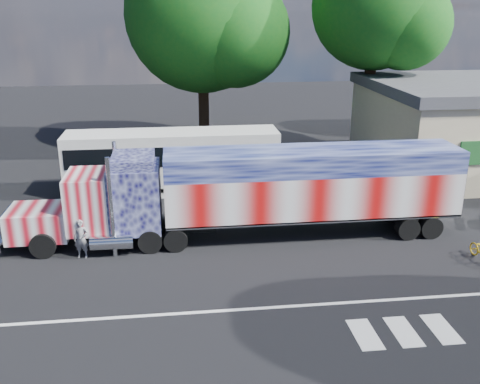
{
  "coord_description": "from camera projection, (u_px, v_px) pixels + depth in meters",
  "views": [
    {
      "loc": [
        -2.52,
        -17.85,
        9.24
      ],
      "look_at": [
        0.0,
        3.0,
        1.9
      ],
      "focal_mm": 40.0,
      "sensor_mm": 36.0,
      "label": 1
    }
  ],
  "objects": [
    {
      "name": "lane_markings",
      "position": [
        320.0,
        318.0,
        16.72
      ],
      "size": [
        30.0,
        2.67,
        0.01
      ],
      "color": "silver",
      "rests_on": "ground"
    },
    {
      "name": "coach_bus",
      "position": [
        173.0,
        161.0,
        27.67
      ],
      "size": [
        10.89,
        2.54,
        3.17
      ],
      "color": "silver",
      "rests_on": "ground"
    },
    {
      "name": "ground",
      "position": [
        250.0,
        266.0,
        20.06
      ],
      "size": [
        100.0,
        100.0,
        0.0
      ],
      "primitive_type": "plane",
      "color": "black"
    },
    {
      "name": "tree_n_mid",
      "position": [
        204.0,
        16.0,
        34.1
      ],
      "size": [
        10.33,
        9.84,
        13.59
      ],
      "color": "black",
      "rests_on": "ground"
    },
    {
      "name": "semi_truck",
      "position": [
        257.0,
        190.0,
        21.95
      ],
      "size": [
        18.73,
        2.96,
        3.99
      ],
      "color": "black",
      "rests_on": "ground"
    },
    {
      "name": "woman",
      "position": [
        81.0,
        239.0,
        20.49
      ],
      "size": [
        0.62,
        0.46,
        1.57
      ],
      "primitive_type": "imported",
      "rotation": [
        0.0,
        0.0,
        -0.16
      ],
      "color": "slate",
      "rests_on": "ground"
    },
    {
      "name": "tree_ne_a",
      "position": [
        378.0,
        7.0,
        32.34
      ],
      "size": [
        8.07,
        7.69,
        13.08
      ],
      "color": "black",
      "rests_on": "ground"
    }
  ]
}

